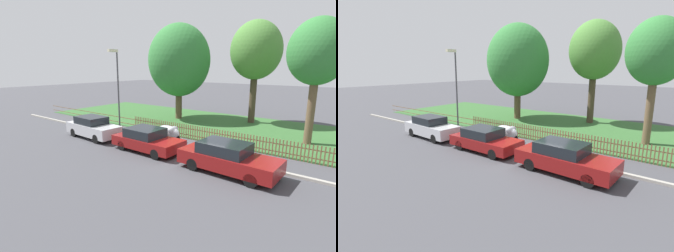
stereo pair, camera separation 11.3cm
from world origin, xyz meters
TOP-DOWN VIEW (x-y plane):
  - ground_plane at (0.00, 0.00)m, footprint 120.00×120.00m
  - kerb_stone at (0.00, 0.10)m, footprint 38.26×0.20m
  - grass_strip at (0.00, 7.58)m, footprint 38.26×10.38m
  - park_fence at (0.00, 2.40)m, footprint 38.26×0.05m
  - parked_car_silver_hatchback at (-7.33, -1.26)m, footprint 4.25×1.80m
  - parked_car_black_saloon at (-2.50, -1.15)m, footprint 4.15×1.88m
  - parked_car_navy_estate at (2.50, -1.25)m, footprint 4.57×1.92m
  - covered_motorcycle at (-2.65, 1.03)m, footprint 1.91×0.90m
  - tree_nearest_kerb at (-6.75, 7.89)m, footprint 5.55×5.55m
  - tree_behind_motorcycle at (-0.68, 10.18)m, footprint 4.14×4.14m
  - tree_mid_park at (4.47, 6.08)m, footprint 3.40×3.40m
  - street_lamp at (-6.97, 0.70)m, footprint 0.20×0.79m

SIDE VIEW (x-z plane):
  - ground_plane at x=0.00m, z-range 0.00..0.00m
  - grass_strip at x=0.00m, z-range 0.00..0.01m
  - kerb_stone at x=0.00m, z-range 0.00..0.12m
  - park_fence at x=0.00m, z-range 0.00..0.98m
  - covered_motorcycle at x=-2.65m, z-range 0.12..1.20m
  - parked_car_black_saloon at x=-2.50m, z-range 0.00..1.33m
  - parked_car_navy_estate at x=2.50m, z-range 0.01..1.41m
  - parked_car_silver_hatchback at x=-7.33m, z-range 0.00..1.45m
  - street_lamp at x=-6.97m, z-range 0.74..6.62m
  - tree_nearest_kerb at x=-6.75m, z-range 1.02..9.49m
  - tree_mid_park at x=4.47m, z-range 1.75..9.29m
  - tree_behind_motorcycle at x=-0.68m, z-range 1.77..10.20m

